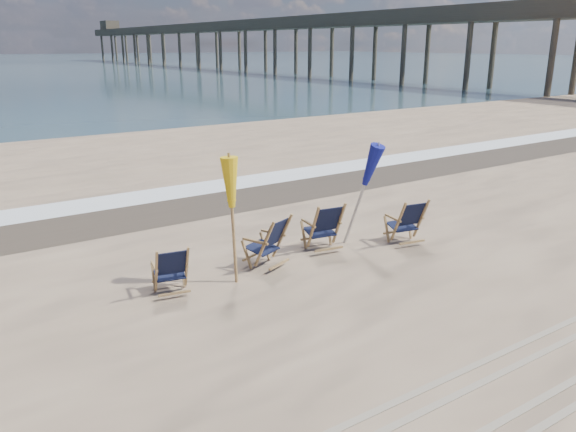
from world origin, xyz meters
name	(u,v)px	position (x,y,z in m)	size (l,w,h in m)	color
surf_foam	(167,193)	(0.00, 8.30, 0.00)	(200.00, 1.40, 0.01)	silver
wet_sand_strip	(189,206)	(0.00, 6.80, 0.00)	(200.00, 2.60, 0.00)	#42362A
tire_tracks	(516,388)	(0.00, -2.80, 0.01)	(80.00, 1.30, 0.01)	gray
beach_chair_0	(187,269)	(-2.20, 1.90, 0.44)	(0.57, 0.64, 0.89)	black
beach_chair_1	(282,238)	(-0.16, 2.15, 0.51)	(0.65, 0.73, 1.02)	black
beach_chair_2	(339,225)	(1.18, 2.13, 0.52)	(0.66, 0.75, 1.04)	black
beach_chair_3	(421,220)	(2.84, 1.51, 0.50)	(0.64, 0.72, 1.00)	black
umbrella_yellow	(232,190)	(-1.32, 1.89, 1.66)	(0.30, 0.30, 2.19)	#9F7947
umbrella_blue	(360,165)	(1.63, 2.08, 1.71)	(0.30, 0.30, 2.23)	#A5A5AD
fishing_pier	(236,39)	(38.00, 74.00, 4.65)	(4.40, 140.00, 9.30)	#4B4336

